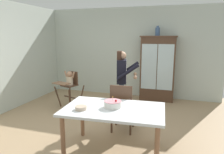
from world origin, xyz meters
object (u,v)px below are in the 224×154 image
at_px(china_cabinet, 158,68).
at_px(high_chair_with_toddler, 69,82).
at_px(dining_table, 114,113).
at_px(serving_bowl, 81,108).
at_px(ceramic_vase, 158,31).
at_px(dining_chair_far_side, 122,105).
at_px(birthday_cake, 113,104).
at_px(adult_person, 122,76).

distance_m(china_cabinet, high_chair_with_toddler, 2.52).
distance_m(dining_table, serving_bowl, 0.52).
distance_m(china_cabinet, ceramic_vase, 1.04).
height_order(high_chair_with_toddler, dining_table, high_chair_with_toddler).
distance_m(china_cabinet, dining_chair_far_side, 2.41).
bearing_deg(high_chair_with_toddler, dining_table, -27.54).
relative_size(high_chair_with_toddler, dining_chair_far_side, 0.99).
height_order(china_cabinet, birthday_cake, china_cabinet).
distance_m(china_cabinet, serving_bowl, 3.37).
bearing_deg(dining_chair_far_side, adult_person, -78.30).
distance_m(high_chair_with_toddler, serving_bowl, 2.37).
height_order(ceramic_vase, adult_person, ceramic_vase).
bearing_deg(dining_chair_far_side, dining_table, 90.68).
height_order(ceramic_vase, birthday_cake, ceramic_vase).
distance_m(ceramic_vase, birthday_cake, 3.26).
relative_size(ceramic_vase, high_chair_with_toddler, 0.28).
bearing_deg(china_cabinet, dining_chair_far_side, -100.73).
bearing_deg(adult_person, dining_chair_far_side, -176.79).
height_order(china_cabinet, dining_table, china_cabinet).
height_order(ceramic_vase, high_chair_with_toddler, ceramic_vase).
relative_size(serving_bowl, dining_chair_far_side, 0.19).
bearing_deg(adult_person, high_chair_with_toddler, 66.81).
relative_size(adult_person, serving_bowl, 8.50).
xyz_separation_m(china_cabinet, adult_person, (-0.64, -1.59, 0.03)).
bearing_deg(serving_bowl, china_cabinet, 75.24).
relative_size(china_cabinet, ceramic_vase, 6.89).
xyz_separation_m(china_cabinet, high_chair_with_toddler, (-2.16, -1.28, -0.28)).
height_order(high_chair_with_toddler, adult_person, adult_person).
relative_size(china_cabinet, dining_chair_far_side, 1.94).
height_order(china_cabinet, serving_bowl, china_cabinet).
distance_m(adult_person, birthday_cake, 1.44).
xyz_separation_m(dining_table, birthday_cake, (-0.02, 0.03, 0.14)).
bearing_deg(china_cabinet, birthday_cake, -97.97).
bearing_deg(adult_person, ceramic_vase, -32.00).
xyz_separation_m(ceramic_vase, adult_person, (-0.59, -1.59, -1.01)).
height_order(china_cabinet, high_chair_with_toddler, china_cabinet).
bearing_deg(ceramic_vase, dining_chair_far_side, -99.63).
height_order(adult_person, dining_table, adult_person).
bearing_deg(birthday_cake, serving_bowl, -150.60).
xyz_separation_m(birthday_cake, dining_chair_far_side, (-0.02, 0.67, -0.24)).
relative_size(dining_table, serving_bowl, 9.07).
relative_size(birthday_cake, dining_chair_far_side, 0.29).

